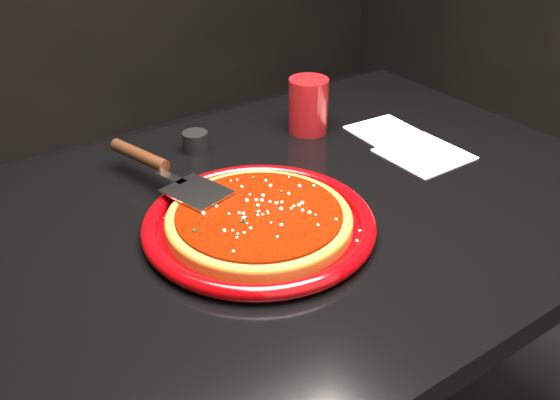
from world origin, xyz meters
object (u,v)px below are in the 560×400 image
object	(u,v)px
table	(281,374)
cup	(308,106)
ramekin	(195,142)
pizza_server	(167,170)
plate	(259,224)

from	to	relation	value
table	cup	world-z (taller)	cup
table	ramekin	bearing A→B (deg)	92.11
pizza_server	cup	bearing A→B (deg)	-4.32
pizza_server	ramekin	xyz separation A→B (m)	(0.11, 0.12, -0.03)
ramekin	table	bearing A→B (deg)	-87.89
table	ramekin	world-z (taller)	ramekin
cup	ramekin	xyz separation A→B (m)	(-0.23, 0.05, -0.04)
plate	cup	distance (m)	0.38
plate	pizza_server	distance (m)	0.20
plate	ramekin	xyz separation A→B (m)	(0.06, 0.30, 0.01)
table	pizza_server	xyz separation A→B (m)	(-0.12, 0.15, 0.42)
cup	pizza_server	bearing A→B (deg)	-169.54
table	plate	distance (m)	0.40
pizza_server	cup	xyz separation A→B (m)	(0.34, 0.06, 0.01)
table	cup	size ratio (longest dim) A/B	10.95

